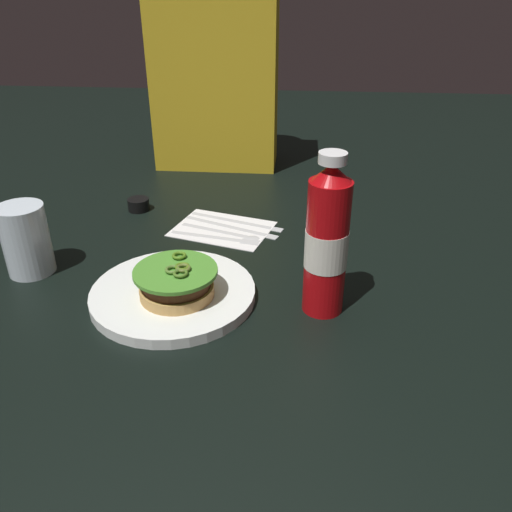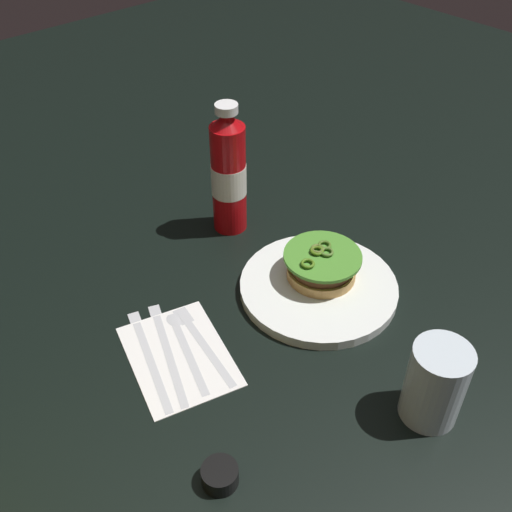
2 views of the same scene
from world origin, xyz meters
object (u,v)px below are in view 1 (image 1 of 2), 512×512
napkin (222,229)px  diner_person (215,59)px  condiment_cup (139,204)px  butter_knife (242,221)px  spoon_utensil (232,232)px  ketchup_bottle (327,242)px  steak_knife (236,227)px  water_glass (26,240)px  fork_utensil (223,237)px  burger_sandwich (176,282)px  dinner_plate (173,294)px

napkin → diner_person: diner_person is taller
condiment_cup → butter_knife: size_ratio=0.23×
napkin → spoon_utensil: (0.02, -0.02, 0.00)m
ketchup_bottle → steak_knife: ketchup_bottle is taller
water_glass → spoon_utensil: 0.38m
fork_utensil → diner_person: 0.53m
burger_sandwich → water_glass: water_glass is taller
burger_sandwich → steak_knife: (0.06, 0.28, -0.04)m
butter_knife → spoon_utensil: bearing=-104.3°
diner_person → spoon_utensil: bearing=-78.0°
burger_sandwich → spoon_utensil: bearing=77.9°
burger_sandwich → butter_knife: burger_sandwich is taller
steak_knife → diner_person: 0.49m
dinner_plate → butter_knife: bearing=74.7°
burger_sandwich → napkin: burger_sandwich is taller
water_glass → fork_utensil: bearing=25.5°
condiment_cup → napkin: bearing=-22.4°
burger_sandwich → spoon_utensil: 0.26m
dinner_plate → spoon_utensil: 0.24m
dinner_plate → fork_utensil: (0.05, 0.21, -0.00)m
burger_sandwich → spoon_utensil: (0.05, 0.25, -0.04)m
burger_sandwich → spoon_utensil: size_ratio=0.76×
burger_sandwich → diner_person: (-0.04, 0.68, 0.23)m
napkin → spoon_utensil: bearing=-45.1°
burger_sandwich → napkin: 0.28m
fork_utensil → diner_person: diner_person is taller
burger_sandwich → fork_utensil: burger_sandwich is taller
water_glass → spoon_utensil: size_ratio=0.72×
napkin → butter_knife: 0.05m
butter_knife → napkin: bearing=-139.1°
fork_utensil → spoon_utensil: (0.02, 0.02, 0.00)m
ketchup_bottle → diner_person: diner_person is taller
ketchup_bottle → water_glass: ketchup_bottle is taller
dinner_plate → diner_person: (-0.03, 0.67, 0.26)m
ketchup_bottle → dinner_plate: bearing=178.2°
water_glass → spoon_utensil: water_glass is taller
napkin → spoon_utensil: size_ratio=1.11×
burger_sandwich → ketchup_bottle: bearing=2.3°
burger_sandwich → butter_knife: 0.32m
ketchup_bottle → napkin: ketchup_bottle is taller
fork_utensil → spoon_utensil: bearing=52.8°
dinner_plate → water_glass: size_ratio=2.14×
burger_sandwich → ketchup_bottle: size_ratio=0.52×
dinner_plate → diner_person: 0.72m
dinner_plate → spoon_utensil: (0.07, 0.24, -0.00)m
fork_utensil → diner_person: bearing=99.5°
water_glass → steak_knife: (0.34, 0.20, -0.06)m
napkin → steak_knife: bearing=6.5°
ketchup_bottle → spoon_utensil: (-0.17, 0.24, -0.11)m
ketchup_bottle → water_glass: bearing=171.8°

